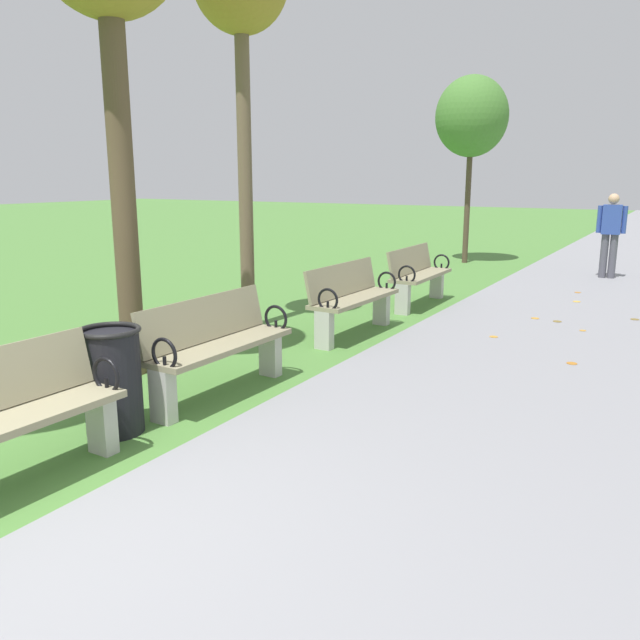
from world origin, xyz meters
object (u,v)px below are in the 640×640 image
Objects in this scene: park_bench_3 at (352,297)px; trash_bin at (112,380)px; park_bench_2 at (217,344)px; park_bench_4 at (418,274)px; tree_4 at (472,117)px; pedestrian_walking at (611,231)px.

park_bench_3 is 3.71m from trash_bin.
trash_bin is (-0.15, -3.71, -0.06)m from park_bench_3.
trash_bin is (-0.15, -1.08, -0.06)m from park_bench_2.
park_bench_4 is 1.91× the size of trash_bin.
park_bench_4 is at bearing 90.00° from park_bench_2.
trash_bin is at bearing -92.27° from park_bench_3.
park_bench_3 is (0.00, 2.63, 0.00)m from park_bench_2.
tree_4 is at bearing 97.17° from park_bench_3.
park_bench_2 is at bearing 82.25° from trash_bin.
tree_4 reaches higher than park_bench_4.
trash_bin is at bearing -91.42° from park_bench_4.
park_bench_3 is 8.05m from tree_4.
trash_bin is (0.80, -11.21, -2.81)m from tree_4.
tree_4 reaches higher than trash_bin.
park_bench_2 is 1.92× the size of trash_bin.
park_bench_3 is 2.22m from park_bench_4.
tree_4 reaches higher than park_bench_3.
park_bench_3 is 1.00× the size of park_bench_4.
park_bench_4 is at bearing 90.00° from park_bench_3.
trash_bin is (-2.35, -10.26, -0.50)m from pedestrian_walking.
tree_4 is 11.59m from trash_bin.
pedestrian_walking reaches higher than trash_bin.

